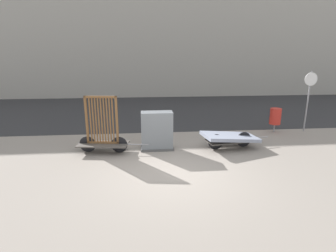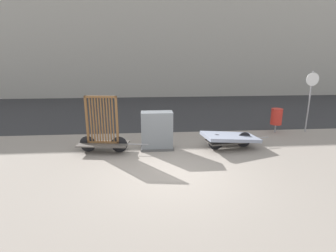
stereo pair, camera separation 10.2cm
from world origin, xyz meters
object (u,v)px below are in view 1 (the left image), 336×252
Objects in this scene: sign_post at (309,93)px; bike_cart_with_mattress at (230,138)px; utility_cabinet at (157,132)px; trash_bin at (275,116)px; bike_cart_with_bedframe at (103,134)px.

bike_cart_with_mattress is at bearing -155.17° from sign_post.
utility_cabinet reaches higher than trash_bin.
bike_cart_with_bedframe reaches higher than utility_cabinet.
sign_post reaches higher than trash_bin.
utility_cabinet is at bearing -165.55° from sign_post.
bike_cart_with_mattress is at bearing 7.85° from bike_cart_with_bedframe.
trash_bin is 1.67m from sign_post.
utility_cabinet is 1.30× the size of trash_bin.
trash_bin is 0.40× the size of sign_post.
bike_cart_with_bedframe is 8.56m from sign_post.
sign_post is (6.48, 1.67, 1.03)m from utility_cabinet.
trash_bin is at bearing 25.68° from bike_cart_with_mattress.
bike_cart_with_bedframe is 0.94× the size of bike_cart_with_mattress.
bike_cart_with_mattress is (4.39, 0.00, -0.24)m from bike_cart_with_bedframe.
utility_cabinet is 5.39m from trash_bin.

